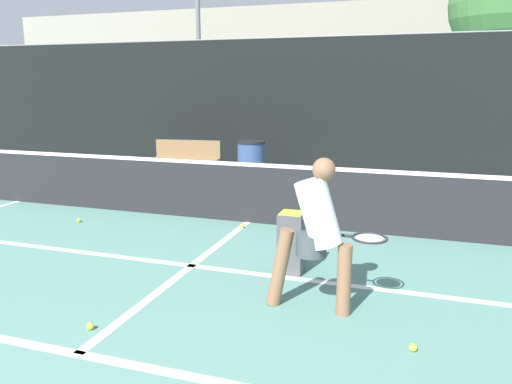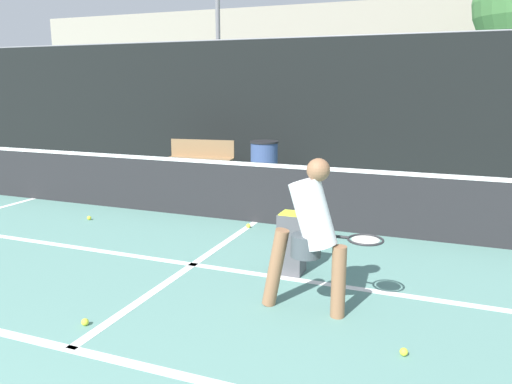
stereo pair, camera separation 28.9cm
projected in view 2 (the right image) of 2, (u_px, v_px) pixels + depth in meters
court_baseline_near at (70, 349)px, 4.09m from camera, size 11.00×0.10×0.01m
court_service_line at (193, 264)px, 6.00m from camera, size 8.25×0.10×0.01m
court_center_mark at (192, 265)px, 5.97m from camera, size 0.10×4.13×0.01m
net at (255, 190)px, 7.74m from camera, size 11.09×0.09×1.07m
fence_back at (323, 109)px, 11.30m from camera, size 24.00×0.06×3.17m
player_practicing at (312, 230)px, 4.60m from camera, size 1.12×0.55×1.49m
tennis_ball_scattered_1 at (85, 322)px, 4.48m from camera, size 0.07×0.07×0.07m
tennis_ball_scattered_4 at (89, 218)px, 7.96m from camera, size 0.07×0.07×0.07m
tennis_ball_scattered_6 at (248, 226)px, 7.52m from camera, size 0.07×0.07×0.07m
tennis_ball_scattered_8 at (404, 352)px, 3.98m from camera, size 0.07×0.07×0.07m
ball_hopper at (292, 242)px, 5.68m from camera, size 0.28×0.28×0.71m
courtside_bench at (201, 157)px, 11.55m from camera, size 1.58×0.58×0.86m
trash_bin at (264, 162)px, 10.83m from camera, size 0.61×0.61×0.92m
parked_car at (306, 136)px, 14.61m from camera, size 1.67×4.59×1.48m
tree_west at (470, 52)px, 13.60m from camera, size 2.93×2.93×3.47m
building_far at (391, 69)px, 22.20m from camera, size 36.00×2.40×5.56m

